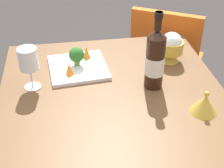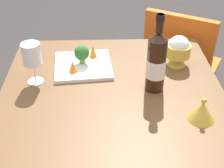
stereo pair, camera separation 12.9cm
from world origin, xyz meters
The scene contains 10 objects.
dining_table centered at (0.00, 0.00, 0.67)m, with size 0.90×0.90×0.76m.
chair_near_window centered at (0.60, -0.43, 0.53)m, with size 0.55×0.55×0.85m.
wine_bottle centered at (0.01, -0.17, 0.88)m, with size 0.08×0.08×0.32m.
wine_glass centered at (0.07, 0.32, 0.88)m, with size 0.08×0.08×0.18m.
rice_bowl centered at (0.19, -0.30, 0.83)m, with size 0.11×0.11×0.14m.
rice_bowl_lid centered at (-0.19, -0.31, 0.79)m, with size 0.10×0.10×0.09m.
serving_plate centered at (0.18, 0.12, 0.76)m, with size 0.27×0.27×0.02m.
broccoli_floret centered at (0.19, 0.13, 0.82)m, with size 0.07×0.07×0.09m.
carrot_garnish_left centered at (0.12, 0.16, 0.80)m, with size 0.04×0.04×0.05m.
carrot_garnish_right centered at (0.25, 0.08, 0.80)m, with size 0.04×0.04×0.06m.
Camera 1 is at (-1.05, 0.16, 1.52)m, focal length 51.70 mm.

